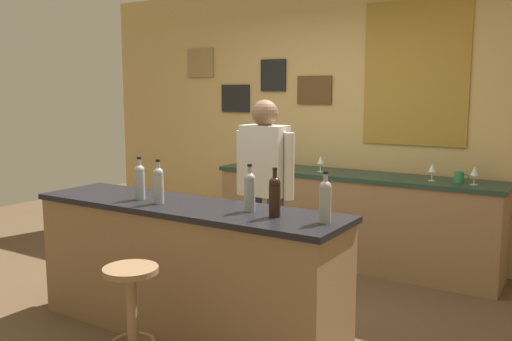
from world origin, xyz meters
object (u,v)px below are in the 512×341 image
coffee_mug (459,177)px  wine_bottle_d (275,195)px  wine_bottle_b (158,184)px  wine_bottle_a (140,181)px  wine_glass_b (321,160)px  bar_stool (132,304)px  wine_bottle_c (250,190)px  wine_glass_a (259,155)px  wine_glass_d (475,172)px  wine_glass_c (432,168)px  wine_bottle_e (325,200)px  bartender (265,186)px

coffee_mug → wine_bottle_d: bearing=-107.5°
wine_bottle_b → wine_bottle_a: bearing=170.4°
wine_glass_b → wine_bottle_d: bearing=-72.1°
wine_bottle_d → bar_stool: bearing=-131.3°
bar_stool → coffee_mug: size_ratio=5.44×
wine_bottle_c → wine_glass_a: (-1.21, 2.06, -0.05)m
wine_glass_d → wine_bottle_b: bearing=-128.7°
wine_glass_c → wine_glass_d: size_ratio=1.00×
wine_bottle_e → bartender: bearing=138.3°
bartender → wine_glass_c: 1.56m
wine_glass_c → bar_stool: bearing=-110.5°
bar_stool → wine_glass_d: 3.04m
wine_bottle_a → wine_glass_c: 2.56m
wine_bottle_e → wine_glass_c: bearing=87.1°
bartender → wine_bottle_c: bearing=-65.2°
wine_bottle_b → wine_glass_b: wine_bottle_b is taller
wine_bottle_c → wine_glass_a: 2.39m
wine_bottle_c → wine_glass_c: 2.07m
wine_bottle_c → wine_bottle_e: (0.55, -0.03, 0.00)m
wine_glass_b → wine_bottle_e: bearing=-63.8°
bar_stool → wine_glass_c: 2.91m
wine_glass_c → bartender: bearing=-130.0°
bar_stool → wine_bottle_a: bearing=129.5°
wine_glass_a → wine_bottle_e: bearing=-50.0°
wine_bottle_e → coffee_mug: size_ratio=2.45×
bar_stool → wine_glass_b: (-0.07, 2.67, 0.55)m
wine_bottle_d → wine_glass_a: size_ratio=1.97×
wine_bottle_e → wine_glass_d: size_ratio=1.97×
wine_bottle_e → bar_stool: bearing=-142.9°
wine_bottle_d → wine_glass_a: bearing=124.0°
wine_bottle_d → wine_bottle_b: bearing=-175.3°
wine_bottle_d → wine_glass_d: wine_bottle_d is taller
wine_bottle_a → wine_glass_c: size_ratio=1.97×
bar_stool → wine_bottle_d: size_ratio=2.22×
bartender → wine_glass_b: bearing=93.6°
wine_glass_c → wine_glass_b: bearing=-179.2°
wine_bottle_a → wine_bottle_d: size_ratio=1.00×
wine_bottle_d → coffee_mug: 2.16m
wine_glass_b → wine_glass_c: bearing=0.8°
wine_bottle_e → wine_glass_a: bearing=130.0°
wine_glass_b → coffee_mug: bearing=2.4°
wine_bottle_a → wine_glass_b: bearing=77.9°
bartender → wine_glass_b: 1.18m
bartender → wine_bottle_d: size_ratio=5.29×
wine_bottle_b → wine_bottle_c: 0.67m
bartender → coffee_mug: (1.22, 1.23, 0.01)m
wine_bottle_a → wine_bottle_e: (1.41, 0.06, 0.00)m
wine_bottle_a → wine_bottle_e: same height
wine_bottle_d → coffee_mug: bearing=72.5°
wine_bottle_c → wine_glass_d: (1.00, 1.94, -0.05)m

